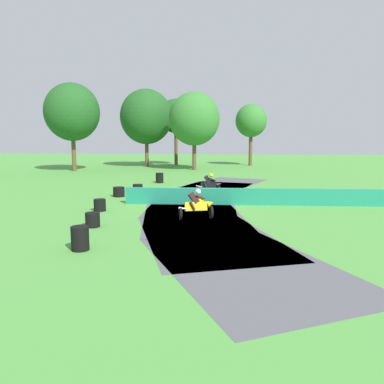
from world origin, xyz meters
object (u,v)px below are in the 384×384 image
at_px(tire_stack_mid_b, 119,192).
at_px(tire_stack_extra_b, 80,238).
at_px(tire_stack_near, 160,178).
at_px(tire_stack_extra_a, 93,220).
at_px(motorcycle_chase_yellow, 197,205).
at_px(traffic_cone, 277,193).
at_px(tire_stack_mid_a, 138,187).
at_px(tire_stack_far, 100,205).
at_px(motorcycle_lead_black, 210,185).

relative_size(tire_stack_mid_b, tire_stack_extra_b, 0.88).
xyz_separation_m(tire_stack_near, tire_stack_extra_a, (-0.28, -15.23, -0.10)).
distance_m(motorcycle_chase_yellow, traffic_cone, 8.44).
height_order(motorcycle_chase_yellow, tire_stack_mid_b, motorcycle_chase_yellow).
height_order(tire_stack_mid_a, tire_stack_extra_a, tire_stack_extra_a).
distance_m(tire_stack_far, traffic_cone, 11.04).
bearing_deg(tire_stack_mid_a, tire_stack_extra_a, -87.01).
xyz_separation_m(tire_stack_near, tire_stack_mid_b, (-1.36, -7.24, -0.10)).
bearing_deg(motorcycle_lead_black, tire_stack_far, -132.41).
bearing_deg(tire_stack_mid_b, tire_stack_extra_b, -81.03).
bearing_deg(tire_stack_far, tire_stack_extra_a, -76.80).
relative_size(motorcycle_chase_yellow, tire_stack_near, 2.10).
distance_m(motorcycle_chase_yellow, tire_stack_extra_a, 4.62).
distance_m(tire_stack_mid_a, tire_stack_extra_b, 14.31).
distance_m(tire_stack_mid_b, traffic_cone, 9.84).
distance_m(tire_stack_far, tire_stack_extra_a, 3.46).
bearing_deg(traffic_cone, tire_stack_extra_b, -123.23).
bearing_deg(tire_stack_near, traffic_cone, -36.47).
relative_size(tire_stack_near, tire_stack_far, 1.33).
bearing_deg(tire_stack_mid_b, tire_stack_far, -86.42).
distance_m(tire_stack_near, tire_stack_far, 11.91).
bearing_deg(tire_stack_extra_b, tire_stack_far, 102.66).
bearing_deg(tire_stack_mid_b, tire_stack_extra_a, -82.30).
relative_size(tire_stack_mid_b, traffic_cone, 1.60).
distance_m(tire_stack_near, tire_stack_mid_a, 4.30).
xyz_separation_m(motorcycle_chase_yellow, tire_stack_mid_b, (-5.29, 6.12, -0.35)).
height_order(tire_stack_mid_a, tire_stack_mid_b, tire_stack_mid_b).
height_order(tire_stack_mid_b, tire_stack_extra_b, tire_stack_extra_b).
distance_m(tire_stack_mid_a, traffic_cone, 9.50).
xyz_separation_m(motorcycle_chase_yellow, tire_stack_far, (-5.00, 1.50, -0.35)).
distance_m(motorcycle_lead_black, tire_stack_mid_b, 5.74).
bearing_deg(motorcycle_chase_yellow, motorcycle_lead_black, 87.52).
relative_size(tire_stack_near, tire_stack_mid_a, 1.17).
relative_size(motorcycle_chase_yellow, tire_stack_extra_a, 2.80).
xyz_separation_m(motorcycle_lead_black, tire_stack_extra_a, (-4.52, -9.19, -0.35)).
height_order(tire_stack_near, tire_stack_far, tire_stack_near).
distance_m(tire_stack_near, traffic_cone, 10.48).
xyz_separation_m(tire_stack_extra_a, traffic_cone, (8.70, 9.00, -0.08)).
bearing_deg(tire_stack_extra_b, tire_stack_near, 91.28).
distance_m(tire_stack_mid_a, tire_stack_extra_a, 11.04).
bearing_deg(motorcycle_chase_yellow, tire_stack_mid_b, 130.84).
bearing_deg(traffic_cone, tire_stack_extra_a, -134.03).
relative_size(tire_stack_near, tire_stack_extra_b, 1.00).
distance_m(motorcycle_lead_black, motorcycle_chase_yellow, 7.32).
distance_m(motorcycle_chase_yellow, tire_stack_extra_b, 6.20).
height_order(motorcycle_lead_black, tire_stack_far, motorcycle_lead_black).
bearing_deg(motorcycle_chase_yellow, traffic_cone, 57.75).
bearing_deg(motorcycle_chase_yellow, tire_stack_near, 106.39).
height_order(tire_stack_near, tire_stack_extra_b, same).
distance_m(tire_stack_mid_b, tire_stack_extra_b, 11.36).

